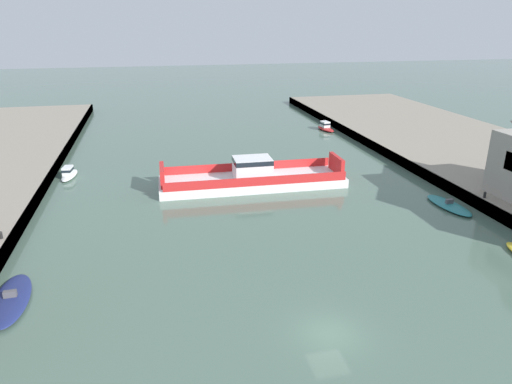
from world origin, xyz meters
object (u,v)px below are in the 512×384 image
Objects in this scene: moored_boat_far_left at (326,127)px; chain_ferry at (252,178)px; moored_boat_near_right at (69,173)px; moored_boat_mid_left at (11,299)px; moored_boat_mid_right at (449,205)px.

chain_ferry is at bearing -126.05° from moored_boat_far_left.
moored_boat_mid_left is (0.16, -30.10, -0.33)m from moored_boat_near_right.
moored_boat_near_right is (-23.25, 8.68, -0.52)m from chain_ferry.
chain_ferry is at bearing 42.85° from moored_boat_mid_left.
moored_boat_far_left is at bearing 53.95° from chain_ferry.
chain_ferry is 3.32× the size of moored_boat_mid_right.
moored_boat_mid_left is (-23.10, -21.42, -0.84)m from chain_ferry.
moored_boat_near_right is at bearing -156.07° from moored_boat_far_left.
moored_boat_near_right is 47.95m from moored_boat_mid_right.
moored_boat_mid_left is 44.23m from moored_boat_mid_right.
moored_boat_mid_left is 65.91m from moored_boat_far_left.
chain_ferry is 3.04× the size of moored_boat_mid_left.
chain_ferry reaches higher than moored_boat_far_left.
chain_ferry is 4.38× the size of moored_boat_near_right.
moored_boat_mid_right is at bearing -90.50° from moored_boat_far_left.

